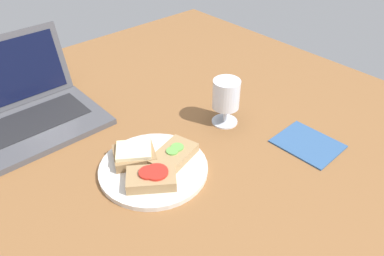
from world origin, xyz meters
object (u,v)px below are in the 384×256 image
plate (154,168)px  laptop (26,110)px  sandwich_with_cheese (134,154)px  sandwich_with_cucumber (173,155)px  sandwich_with_tomato (152,178)px  wine_glass (226,97)px  napkin (308,144)px

plate → laptop: (-13.53, 37.50, 3.45)cm
sandwich_with_cheese → laptop: (-11.84, 32.58, 1.37)cm
sandwich_with_cucumber → laptop: (-18.66, 38.48, 1.75)cm
sandwich_with_tomato → wine_glass: size_ratio=0.98×
laptop → napkin: (47.83, -55.39, -3.85)cm
laptop → sandwich_with_cucumber: bearing=-64.1°
plate → wine_glass: bearing=5.8°
sandwich_with_cheese → napkin: bearing=-32.4°
sandwich_with_cheese → laptop: laptop is taller
sandwich_with_cucumber → plate: bearing=169.2°
sandwich_with_cucumber → laptop: 42.80cm
plate → sandwich_with_tomato: size_ratio=2.00×
laptop → plate: bearing=-70.2°
wine_glass → sandwich_with_cucumber: bearing=-170.2°
sandwich_with_tomato → plate: bearing=49.7°
sandwich_with_cheese → sandwich_with_cucumber: bearing=-40.8°
sandwich_with_cheese → napkin: 42.68cm
plate → sandwich_with_cheese: sandwich_with_cheese is taller
sandwich_with_tomato → wine_glass: (29.11, 6.53, 5.36)cm
plate → laptop: 40.01cm
sandwich_with_cucumber → napkin: 33.79cm
plate → wine_glass: 26.93cm
wine_glass → napkin: bearing=-67.4°
wine_glass → sandwich_with_cheese: bearing=175.2°
napkin → sandwich_with_cheese: bearing=147.6°
sandwich_with_cheese → napkin: size_ratio=0.79×
sandwich_with_cucumber → sandwich_with_tomato: (-8.46, -2.95, 0.30)cm
laptop → napkin: size_ratio=2.31×
sandwich_with_cucumber → wine_glass: size_ratio=1.02×
wine_glass → laptop: bearing=138.4°
sandwich_with_tomato → napkin: (37.63, -13.97, -2.40)cm
laptop → wine_glass: bearing=-41.6°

